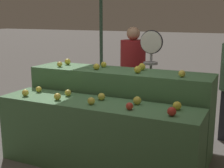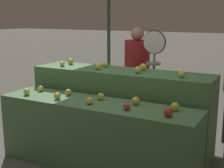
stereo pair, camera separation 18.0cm
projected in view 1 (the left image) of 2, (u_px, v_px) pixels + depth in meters
ground_plane at (97, 168)px, 3.56m from camera, size 60.00×60.00×0.00m
display_counter_front at (97, 136)px, 3.47m from camera, size 2.30×0.55×0.77m
display_counter_back at (119, 110)px, 3.97m from camera, size 2.30×0.55×1.03m
apple_front_0 at (25, 93)px, 3.65m from camera, size 0.08×0.08×0.08m
apple_front_1 at (57, 97)px, 3.48m from camera, size 0.08×0.08×0.08m
apple_front_2 at (91, 101)px, 3.29m from camera, size 0.08×0.08×0.08m
apple_front_3 at (130, 106)px, 3.11m from camera, size 0.08×0.08×0.08m
apple_front_4 at (172, 111)px, 2.92m from camera, size 0.09×0.09×0.09m
apple_front_5 at (39, 89)px, 3.84m from camera, size 0.07×0.07×0.07m
apple_front_6 at (68, 93)px, 3.65m from camera, size 0.08×0.08×0.08m
apple_front_7 at (101, 97)px, 3.47m from camera, size 0.08×0.08×0.08m
apple_front_8 at (137, 101)px, 3.30m from camera, size 0.09×0.09×0.09m
apple_front_9 at (177, 106)px, 3.11m from camera, size 0.09×0.09×0.09m
apple_back_0 at (60, 64)px, 4.10m from camera, size 0.07×0.07×0.07m
apple_back_1 at (96, 67)px, 3.88m from camera, size 0.08×0.08×0.08m
apple_back_2 at (138, 70)px, 3.65m from camera, size 0.09×0.09×0.09m
apple_back_3 at (182, 74)px, 3.41m from camera, size 0.08×0.08×0.08m
apple_back_4 at (68, 62)px, 4.28m from camera, size 0.08×0.08×0.08m
apple_back_5 at (104, 65)px, 4.07m from camera, size 0.07×0.07×0.07m
apple_back_6 at (142, 67)px, 3.84m from camera, size 0.09×0.09×0.09m
produce_scale at (151, 59)px, 4.29m from camera, size 0.32×0.20×1.51m
person_vendor_at_scale at (133, 70)px, 4.79m from camera, size 0.50×0.50×1.54m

